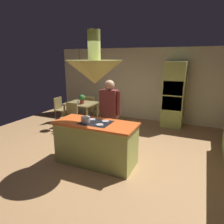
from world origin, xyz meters
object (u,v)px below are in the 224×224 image
object	(u,v)px
person_at_island	(110,111)
chair_by_back_wall	(91,106)
dining_table	(81,106)
chair_at_corner	(60,108)
cup_on_table	(78,103)
kitchen_island	(96,143)
oven_tower	(174,95)
chair_facing_island	(70,115)
potted_plant_on_table	(82,99)
cooking_pot_on_cooktop	(86,120)

from	to	relation	value
person_at_island	chair_by_back_wall	bearing A→B (deg)	129.50
dining_table	chair_at_corner	distance (m)	0.88
chair_at_corner	cup_on_table	size ratio (longest dim) A/B	9.67
kitchen_island	chair_by_back_wall	size ratio (longest dim) A/B	1.97
oven_tower	chair_facing_island	size ratio (longest dim) A/B	2.42
chair_at_corner	potted_plant_on_table	distance (m)	1.06
oven_tower	chair_at_corner	distance (m)	3.88
oven_tower	dining_table	bearing A→B (deg)	-157.79
chair_by_back_wall	cooking_pot_on_cooktop	size ratio (longest dim) A/B	4.83
chair_facing_island	potted_plant_on_table	distance (m)	0.69
cooking_pot_on_cooktop	oven_tower	bearing A→B (deg)	69.52
person_at_island	cup_on_table	xyz separation A→B (m)	(-1.70, 1.24, -0.19)
chair_at_corner	cooking_pot_on_cooktop	xyz separation A→B (m)	(2.40, -2.23, 0.48)
kitchen_island	dining_table	bearing A→B (deg)	128.99
dining_table	cup_on_table	xyz separation A→B (m)	(0.02, -0.21, 0.16)
cup_on_table	cooking_pot_on_cooktop	world-z (taller)	cooking_pot_on_cooktop
chair_facing_island	cooking_pot_on_cooktop	world-z (taller)	cooking_pot_on_cooktop
potted_plant_on_table	cooking_pot_on_cooktop	bearing A→B (deg)	-55.99
chair_by_back_wall	dining_table	bearing A→B (deg)	90.00
chair_by_back_wall	cooking_pot_on_cooktop	bearing A→B (deg)	118.27
chair_by_back_wall	cup_on_table	xyz separation A→B (m)	(0.02, -0.84, 0.30)
person_at_island	potted_plant_on_table	distance (m)	2.11
oven_tower	chair_by_back_wall	distance (m)	2.90
kitchen_island	oven_tower	world-z (taller)	oven_tower
person_at_island	chair_facing_island	xyz separation A→B (m)	(-1.72, 0.82, -0.49)
chair_by_back_wall	person_at_island	bearing A→B (deg)	129.50
cup_on_table	dining_table	bearing A→B (deg)	95.41
oven_tower	cooking_pot_on_cooktop	distance (m)	3.60
cooking_pot_on_cooktop	chair_at_corner	bearing A→B (deg)	137.16
oven_tower	chair_facing_island	world-z (taller)	oven_tower
chair_by_back_wall	cup_on_table	bearing A→B (deg)	91.33
oven_tower	person_at_island	world-z (taller)	oven_tower
dining_table	chair_facing_island	xyz separation A→B (m)	(0.00, -0.63, -0.14)
chair_at_corner	chair_by_back_wall	bearing A→B (deg)	-53.74
kitchen_island	chair_by_back_wall	xyz separation A→B (m)	(-1.70, 2.73, 0.04)
kitchen_island	oven_tower	bearing A→B (deg)	71.26
kitchen_island	dining_table	xyz separation A→B (m)	(-1.70, 2.10, 0.19)
dining_table	chair_facing_island	world-z (taller)	chair_facing_island
cup_on_table	person_at_island	bearing A→B (deg)	-36.21
person_at_island	potted_plant_on_table	size ratio (longest dim) A/B	5.73
cup_on_table	chair_by_back_wall	bearing A→B (deg)	91.33
kitchen_island	dining_table	size ratio (longest dim) A/B	1.77
chair_by_back_wall	potted_plant_on_table	world-z (taller)	potted_plant_on_table
potted_plant_on_table	cup_on_table	distance (m)	0.18
potted_plant_on_table	cup_on_table	size ratio (longest dim) A/B	3.33
dining_table	cup_on_table	world-z (taller)	cup_on_table
dining_table	chair_at_corner	world-z (taller)	chair_at_corner
oven_tower	person_at_island	distance (m)	2.81
chair_by_back_wall	chair_at_corner	size ratio (longest dim) A/B	1.00
kitchen_island	chair_at_corner	bearing A→B (deg)	140.69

